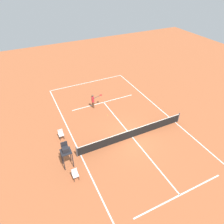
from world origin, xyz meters
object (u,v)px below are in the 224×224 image
Objects in this scene: player_serving at (93,100)px; umpire_chair at (66,151)px; tennis_ball at (108,115)px; courtside_chair_near at (75,174)px; courtside_chair_mid at (61,134)px.

player_serving is 0.71× the size of umpire_chair.
tennis_ball is 0.03× the size of umpire_chair.
player_serving is at bearing -67.99° from tennis_ball.
player_serving is at bearing -120.20° from courtside_chair_near.
umpire_chair is 2.54× the size of courtside_chair_mid.
courtside_chair_near is 4.77m from courtside_chair_mid.
umpire_chair is at bearing -83.98° from courtside_chair_near.
tennis_ball is 0.07× the size of courtside_chair_near.
courtside_chair_near reaches higher than tennis_ball.
umpire_chair is 3.49m from courtside_chair_mid.
tennis_ball is 8.19m from courtside_chair_near.
tennis_ball is at bearing -140.61° from umpire_chair.
courtside_chair_near is (-0.15, 1.46, -1.07)m from umpire_chair.
player_serving is 2.33m from tennis_ball.
courtside_chair_mid is at bearing -69.93° from player_serving.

